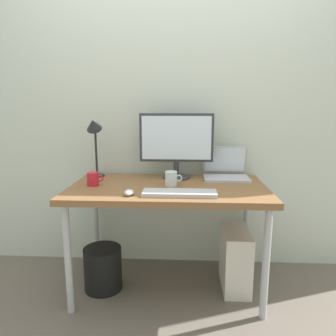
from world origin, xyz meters
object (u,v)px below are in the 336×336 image
object	(u,v)px
laptop	(226,170)
wastebasket	(103,268)
coffee_mug	(93,179)
monitor	(176,142)
desk_lamp	(94,134)
glass_cup	(171,179)
keyboard	(180,193)
desk	(168,195)
mouse	(129,192)
computer_tower	(235,259)

from	to	relation	value
laptop	wastebasket	bearing A→B (deg)	-161.72
coffee_mug	monitor	bearing A→B (deg)	24.70
desk_lamp	glass_cup	bearing A→B (deg)	-21.90
desk_lamp	keyboard	size ratio (longest dim) A/B	1.03
desk	wastebasket	size ratio (longest dim) A/B	4.33
keyboard	laptop	bearing A→B (deg)	55.03
laptop	mouse	distance (m)	0.80
laptop	glass_cup	world-z (taller)	laptop
monitor	desk_lamp	distance (m)	0.60
coffee_mug	wastebasket	size ratio (longest dim) A/B	0.37
coffee_mug	glass_cup	xyz separation A→B (m)	(0.52, 0.02, 0.00)
laptop	desk	bearing A→B (deg)	-148.83
keyboard	coffee_mug	world-z (taller)	coffee_mug
keyboard	wastebasket	distance (m)	0.83
mouse	glass_cup	size ratio (longest dim) A/B	0.79
glass_cup	mouse	bearing A→B (deg)	-135.07
laptop	mouse	world-z (taller)	laptop
wastebasket	glass_cup	bearing A→B (deg)	4.58
glass_cup	wastebasket	world-z (taller)	glass_cup
keyboard	mouse	bearing A→B (deg)	-176.69
mouse	computer_tower	world-z (taller)	mouse
monitor	keyboard	xyz separation A→B (m)	(0.03, -0.45, -0.26)
laptop	coffee_mug	distance (m)	0.95
mouse	coffee_mug	world-z (taller)	coffee_mug
mouse	wastebasket	world-z (taller)	mouse
monitor	glass_cup	distance (m)	0.32
keyboard	glass_cup	xyz separation A→B (m)	(-0.06, 0.22, 0.04)
monitor	laptop	distance (m)	0.42
mouse	glass_cup	xyz separation A→B (m)	(0.24, 0.24, 0.03)
monitor	computer_tower	xyz separation A→B (m)	(0.42, -0.20, -0.80)
keyboard	computer_tower	xyz separation A→B (m)	(0.39, 0.25, -0.54)
monitor	wastebasket	world-z (taller)	monitor
coffee_mug	glass_cup	bearing A→B (deg)	2.45
desk_lamp	coffee_mug	world-z (taller)	desk_lamp
laptop	wastebasket	size ratio (longest dim) A/B	1.07
keyboard	monitor	bearing A→B (deg)	94.07
monitor	mouse	distance (m)	0.60
keyboard	wastebasket	xyz separation A→B (m)	(-0.53, 0.19, -0.60)
laptop	wastebasket	distance (m)	1.12
desk	monitor	distance (m)	0.41
mouse	laptop	bearing A→B (deg)	37.78
laptop	wastebasket	world-z (taller)	laptop
desk	computer_tower	distance (m)	0.66
glass_cup	computer_tower	bearing A→B (deg)	3.69
coffee_mug	glass_cup	world-z (taller)	glass_cup
desk_lamp	wastebasket	xyz separation A→B (m)	(0.10, -0.27, -0.91)
wastebasket	laptop	bearing A→B (deg)	18.28
laptop	monitor	bearing A→B (deg)	-177.19
monitor	computer_tower	world-z (taller)	monitor
monitor	coffee_mug	xyz separation A→B (m)	(-0.55, -0.25, -0.22)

